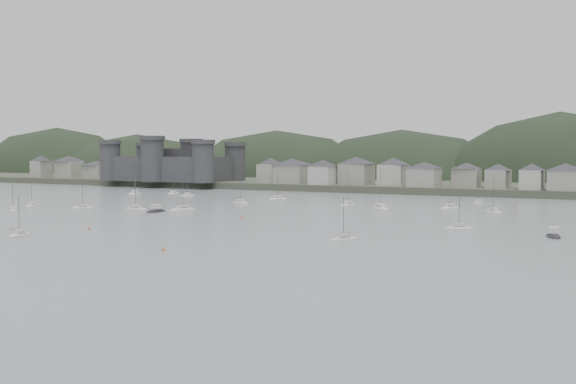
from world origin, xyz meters
The scene contains 9 objects.
ground centered at (0.00, 0.00, 0.00)m, with size 900.00×900.00×0.00m, color slate.
far_shore_land centered at (0.00, 295.00, 1.50)m, with size 900.00×250.00×3.00m, color #383D2D.
forested_ridge centered at (4.83, 269.40, -11.28)m, with size 851.55×103.94×102.57m.
castle centered at (-120.00, 179.80, 10.96)m, with size 66.00×43.00×20.00m.
waterfront_town centered at (50.59, 183.34, 8.66)m, with size 451.48×28.46×12.92m.
moored_fleet centered at (-18.73, 70.78, 0.18)m, with size 237.27×170.52×13.93m.
motor_launch_near centered at (77.45, 47.84, 0.29)m, with size 4.89×7.92×3.79m.
motor_launch_far centered at (-35.28, 58.08, 0.29)m, with size 3.10×8.17×3.93m.
mooring_buoys centered at (-6.82, 59.06, 0.15)m, with size 190.94×135.60×0.70m.
Camera 1 is at (97.87, -112.10, 18.49)m, focal length 44.97 mm.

